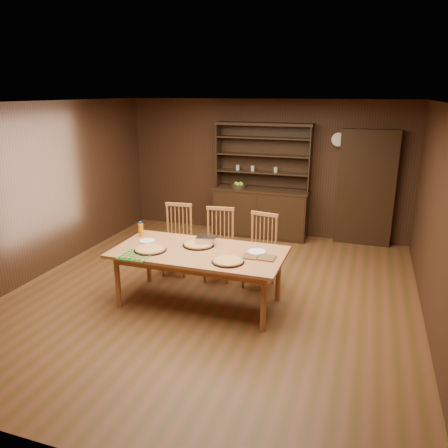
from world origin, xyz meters
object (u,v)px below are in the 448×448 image
(chair_left, at_px, (178,236))
(chair_right, at_px, (261,248))
(chair_center, at_px, (219,241))
(juice_bottle, at_px, (141,230))
(dining_table, at_px, (199,255))
(china_hutch, at_px, (261,206))

(chair_left, bearing_deg, chair_right, -8.16)
(chair_center, xyz_separation_m, juice_bottle, (-0.96, -0.63, 0.28))
(dining_table, bearing_deg, chair_center, 92.36)
(china_hutch, relative_size, chair_right, 2.03)
(dining_table, xyz_separation_m, chair_center, (-0.04, 0.91, -0.11))
(chair_center, bearing_deg, juice_bottle, -153.68)
(chair_left, distance_m, chair_right, 1.35)
(dining_table, distance_m, chair_left, 1.17)
(juice_bottle, bearing_deg, chair_center, 33.24)
(chair_center, xyz_separation_m, chair_right, (0.66, -0.05, -0.01))
(china_hutch, relative_size, dining_table, 0.98)
(chair_left, relative_size, chair_center, 1.00)
(chair_right, bearing_deg, chair_left, -172.70)
(china_hutch, height_order, dining_table, china_hutch)
(chair_left, bearing_deg, chair_center, -6.05)
(dining_table, height_order, chair_left, chair_left)
(china_hutch, relative_size, juice_bottle, 10.07)
(chair_right, bearing_deg, juice_bottle, -150.77)
(chair_left, xyz_separation_m, chair_right, (1.35, -0.06, -0.01))
(chair_right, xyz_separation_m, juice_bottle, (-1.62, -0.58, 0.28))
(chair_center, bearing_deg, chair_left, 172.79)
(dining_table, bearing_deg, chair_left, 128.23)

